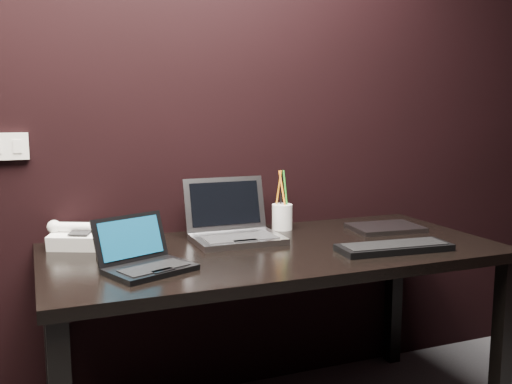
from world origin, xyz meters
name	(u,v)px	position (x,y,z in m)	size (l,w,h in m)	color
wall_back	(169,98)	(0.00, 1.80, 1.30)	(4.00, 4.00, 0.00)	black
wall_switch	(7,146)	(-0.62, 1.79, 1.12)	(0.15, 0.02, 0.10)	silver
desk	(275,267)	(0.30, 1.40, 0.66)	(1.70, 0.80, 0.74)	black
netbook	(145,260)	(-0.22, 1.28, 0.77)	(0.33, 0.32, 0.17)	black
silver_laptop	(234,229)	(0.20, 1.57, 0.78)	(0.34, 0.31, 0.24)	#A1A2A7
ext_keyboard	(394,247)	(0.69, 1.19, 0.75)	(0.44, 0.18, 0.03)	black
closed_laptop	(385,228)	(0.86, 1.50, 0.75)	(0.31, 0.24, 0.02)	gray
desk_phone	(79,236)	(-0.39, 1.68, 0.78)	(0.24, 0.24, 0.11)	white
mobile_phone	(103,249)	(-0.32, 1.49, 0.77)	(0.05, 0.05, 0.08)	black
pen_cup	(282,216)	(0.46, 1.68, 0.80)	(0.10, 0.10, 0.26)	silver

